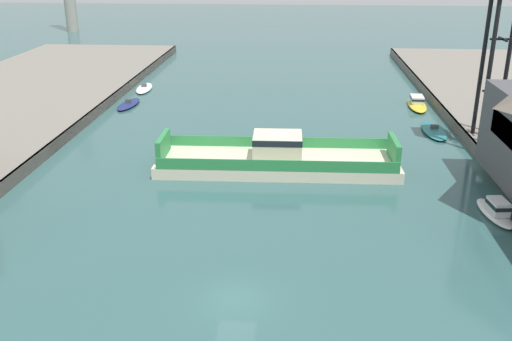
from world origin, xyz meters
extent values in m
plane|color=#335B5B|center=(0.00, 0.00, 0.00)|extent=(400.00, 400.00, 0.00)
cube|color=#423D38|center=(-22.36, 20.00, 0.68)|extent=(0.30, 140.00, 1.36)
cube|color=#423D38|center=(22.36, 20.00, 0.68)|extent=(0.30, 140.00, 1.36)
cube|color=beige|center=(1.68, 22.99, 0.55)|extent=(23.77, 7.63, 1.10)
cube|color=#2D8947|center=(1.60, 26.48, 1.65)|extent=(22.67, 0.62, 1.10)
cube|color=#2D8947|center=(1.76, 19.49, 1.65)|extent=(22.67, 0.62, 1.10)
cube|color=beige|center=(1.68, 22.99, 2.34)|extent=(4.81, 4.02, 2.49)
cube|color=black|center=(1.68, 22.99, 3.24)|extent=(4.85, 4.06, 0.60)
cube|color=#2D8947|center=(12.99, 23.23, 2.20)|extent=(0.61, 4.99, 2.20)
cube|color=#2D8947|center=(-9.63, 22.74, 2.20)|extent=(0.61, 4.99, 2.20)
ellipsoid|color=yellow|center=(19.96, 48.21, 0.27)|extent=(2.77, 8.07, 0.55)
cube|color=silver|center=(20.00, 48.81, 0.99)|extent=(1.80, 2.87, 0.89)
cube|color=black|center=(20.00, 48.81, 1.10)|extent=(1.85, 2.95, 0.27)
ellipsoid|color=white|center=(19.83, 13.53, 0.26)|extent=(2.40, 5.98, 0.51)
cube|color=silver|center=(19.88, 13.10, 1.06)|extent=(1.46, 2.16, 1.10)
cube|color=black|center=(19.88, 13.10, 1.20)|extent=(1.51, 2.22, 0.33)
ellipsoid|color=#237075|center=(19.82, 36.50, 0.23)|extent=(2.69, 7.95, 0.46)
cube|color=#4C4C51|center=(19.82, 36.50, 0.71)|extent=(0.92, 0.41, 0.50)
ellipsoid|color=white|center=(-20.20, 55.71, 0.23)|extent=(2.95, 7.50, 0.46)
cube|color=#4C4C51|center=(-20.20, 55.71, 0.71)|extent=(0.82, 0.47, 0.50)
ellipsoid|color=navy|center=(-19.87, 45.93, 0.23)|extent=(2.62, 7.00, 0.47)
cube|color=#4C4C51|center=(-19.87, 45.93, 0.72)|extent=(0.77, 0.45, 0.50)
cylinder|color=black|center=(22.94, 32.10, 8.62)|extent=(0.44, 0.44, 14.52)
cylinder|color=black|center=(25.55, 32.10, 8.62)|extent=(0.44, 0.44, 14.52)
cylinder|color=black|center=(22.94, 29.49, 8.62)|extent=(0.44, 0.44, 14.52)
cube|color=black|center=(24.25, 30.80, 6.44)|extent=(2.60, 0.20, 0.20)
cube|color=black|center=(24.25, 30.80, 6.44)|extent=(0.20, 2.60, 0.20)
cube|color=black|center=(24.25, 30.80, 11.81)|extent=(2.60, 0.20, 0.20)
cube|color=black|center=(24.25, 30.80, 11.81)|extent=(0.20, 2.60, 0.20)
camera|label=1|loc=(3.53, -30.46, 20.52)|focal=40.47mm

